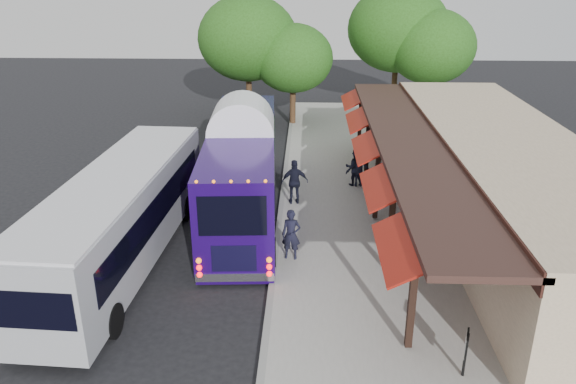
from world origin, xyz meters
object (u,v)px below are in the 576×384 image
(coach_bus, at_px, (243,165))
(ped_d, at_px, (359,168))
(sign_board, at_px, (466,347))
(ped_a, at_px, (291,235))
(ped_b, at_px, (355,167))
(ped_c, at_px, (295,182))
(city_bus, at_px, (120,214))

(coach_bus, bearing_deg, ped_d, 26.33)
(ped_d, height_order, sign_board, ped_d)
(sign_board, bearing_deg, ped_a, 143.74)
(ped_b, relative_size, ped_c, 0.90)
(coach_bus, distance_m, ped_d, 5.68)
(ped_b, distance_m, sign_board, 12.79)
(ped_b, relative_size, ped_d, 0.99)
(ped_c, relative_size, sign_board, 1.57)
(sign_board, bearing_deg, ped_c, 129.15)
(ped_a, xyz_separation_m, ped_b, (2.63, 6.93, -0.02))
(coach_bus, relative_size, ped_b, 7.01)
(coach_bus, bearing_deg, ped_a, -66.65)
(coach_bus, relative_size, ped_c, 6.32)
(ped_d, bearing_deg, city_bus, 35.80)
(coach_bus, relative_size, sign_board, 9.90)
(ped_a, height_order, ped_d, ped_a)
(ped_d, bearing_deg, ped_a, 63.96)
(ped_b, xyz_separation_m, ped_d, (0.17, -0.10, 0.01))
(ped_a, distance_m, ped_b, 7.41)
(coach_bus, height_order, ped_d, coach_bus)
(coach_bus, distance_m, ped_a, 4.66)
(city_bus, bearing_deg, ped_c, 43.93)
(city_bus, distance_m, ped_a, 5.70)
(ped_b, distance_m, ped_d, 0.19)
(ped_c, xyz_separation_m, sign_board, (4.34, -10.49, -0.13))
(ped_b, bearing_deg, ped_c, 39.61)
(ped_d, bearing_deg, coach_bus, 25.99)
(ped_b, bearing_deg, coach_bus, 31.35)
(coach_bus, relative_size, ped_a, 6.86)
(coach_bus, bearing_deg, sign_board, -60.33)
(ped_d, distance_m, sign_board, 12.68)
(ped_d, relative_size, sign_board, 1.43)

